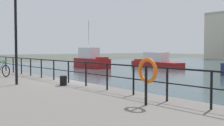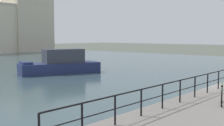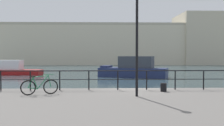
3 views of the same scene
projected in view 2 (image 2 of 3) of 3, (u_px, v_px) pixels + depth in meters
name	position (u px, v px, depth m)	size (l,w,h in m)	color
ground_plane	(213.00, 98.00, 18.90)	(240.00, 240.00, 0.00)	#4C5147
moored_harbor_tender	(61.00, 64.00, 31.49)	(8.80, 5.56, 2.59)	navy
quay_railing	(223.00, 75.00, 18.05)	(26.94, 0.07, 1.08)	black
parked_bicycle	(222.00, 96.00, 13.52)	(1.68, 0.66, 0.98)	black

